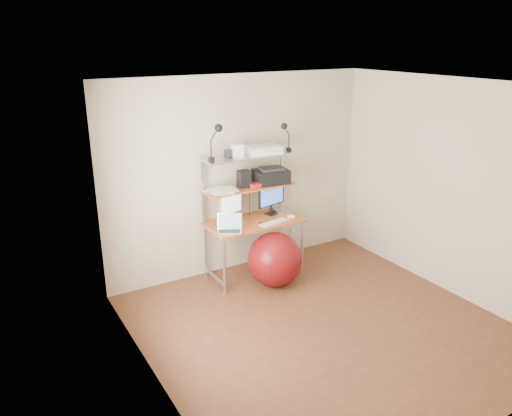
{
  "coord_description": "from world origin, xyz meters",
  "views": [
    {
      "loc": [
        -2.95,
        -3.57,
        2.92
      ],
      "look_at": [
        -0.15,
        1.15,
        1.02
      ],
      "focal_mm": 35.0,
      "sensor_mm": 36.0,
      "label": 1
    }
  ],
  "objects_px": {
    "monitor_silver": "(231,205)",
    "laptop": "(230,228)",
    "exercise_ball": "(275,259)",
    "monitor_black": "(271,197)",
    "printer": "(271,176)"
  },
  "relations": [
    {
      "from": "laptop",
      "to": "printer",
      "type": "xyz_separation_m",
      "value": [
        0.74,
        0.27,
        0.46
      ]
    },
    {
      "from": "monitor_silver",
      "to": "printer",
      "type": "distance_m",
      "value": 0.66
    },
    {
      "from": "monitor_silver",
      "to": "laptop",
      "type": "height_order",
      "value": "monitor_silver"
    },
    {
      "from": "monitor_silver",
      "to": "exercise_ball",
      "type": "bearing_deg",
      "value": -71.42
    },
    {
      "from": "laptop",
      "to": "monitor_silver",
      "type": "bearing_deg",
      "value": 89.31
    },
    {
      "from": "printer",
      "to": "exercise_ball",
      "type": "distance_m",
      "value": 1.06
    },
    {
      "from": "monitor_silver",
      "to": "monitor_black",
      "type": "relative_size",
      "value": 0.96
    },
    {
      "from": "printer",
      "to": "exercise_ball",
      "type": "relative_size",
      "value": 0.7
    },
    {
      "from": "monitor_silver",
      "to": "laptop",
      "type": "xyz_separation_m",
      "value": [
        -0.15,
        -0.24,
        -0.19
      ]
    },
    {
      "from": "monitor_silver",
      "to": "exercise_ball",
      "type": "relative_size",
      "value": 0.64
    },
    {
      "from": "laptop",
      "to": "printer",
      "type": "distance_m",
      "value": 0.92
    },
    {
      "from": "monitor_black",
      "to": "printer",
      "type": "height_order",
      "value": "printer"
    },
    {
      "from": "laptop",
      "to": "printer",
      "type": "height_order",
      "value": "printer"
    },
    {
      "from": "monitor_silver",
      "to": "monitor_black",
      "type": "height_order",
      "value": "monitor_black"
    },
    {
      "from": "monitor_black",
      "to": "printer",
      "type": "bearing_deg",
      "value": 171.48
    }
  ]
}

